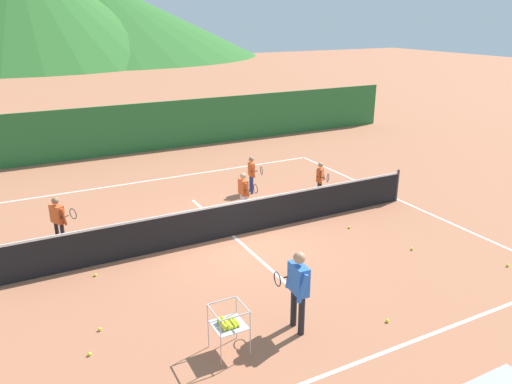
{
  "coord_description": "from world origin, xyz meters",
  "views": [
    {
      "loc": [
        -5.09,
        -11.14,
        5.68
      ],
      "look_at": [
        0.69,
        -0.04,
        1.17
      ],
      "focal_mm": 34.61,
      "sensor_mm": 36.0,
      "label": 1
    }
  ],
  "objects_px": {
    "student_2": "(252,171)",
    "tennis_ball_3": "(349,227)",
    "instructor": "(298,284)",
    "tennis_ball_1": "(508,265)",
    "tennis_ball_6": "(90,354)",
    "student_1": "(244,190)",
    "student_3": "(320,177)",
    "tennis_ball_4": "(387,321)",
    "tennis_ball_2": "(412,249)",
    "tennis_ball_5": "(95,275)",
    "tennis_ball_0": "(100,329)",
    "student_0": "(58,217)",
    "ball_cart": "(228,323)",
    "tennis_net": "(233,219)"
  },
  "relations": [
    {
      "from": "student_2",
      "to": "tennis_ball_3",
      "type": "xyz_separation_m",
      "value": [
        1.08,
        -3.93,
        -0.72
      ]
    },
    {
      "from": "instructor",
      "to": "tennis_ball_1",
      "type": "distance_m",
      "value": 5.89
    },
    {
      "from": "instructor",
      "to": "tennis_ball_6",
      "type": "relative_size",
      "value": 24.14
    },
    {
      "from": "student_1",
      "to": "student_3",
      "type": "bearing_deg",
      "value": 1.56
    },
    {
      "from": "student_2",
      "to": "tennis_ball_4",
      "type": "height_order",
      "value": "student_2"
    },
    {
      "from": "student_2",
      "to": "tennis_ball_4",
      "type": "distance_m",
      "value": 8.0
    },
    {
      "from": "instructor",
      "to": "tennis_ball_2",
      "type": "distance_m",
      "value": 4.76
    },
    {
      "from": "student_2",
      "to": "tennis_ball_5",
      "type": "bearing_deg",
      "value": -149.61
    },
    {
      "from": "tennis_ball_0",
      "to": "tennis_ball_4",
      "type": "bearing_deg",
      "value": -24.68
    },
    {
      "from": "tennis_ball_3",
      "to": "tennis_ball_5",
      "type": "bearing_deg",
      "value": 175.55
    },
    {
      "from": "student_3",
      "to": "tennis_ball_2",
      "type": "xyz_separation_m",
      "value": [
        -0.04,
        -4.22,
        -0.7
      ]
    },
    {
      "from": "student_0",
      "to": "tennis_ball_1",
      "type": "distance_m",
      "value": 11.15
    },
    {
      "from": "tennis_ball_2",
      "to": "tennis_ball_3",
      "type": "distance_m",
      "value": 1.92
    },
    {
      "from": "tennis_ball_3",
      "to": "tennis_ball_5",
      "type": "relative_size",
      "value": 1.0
    },
    {
      "from": "student_0",
      "to": "tennis_ball_2",
      "type": "distance_m",
      "value": 9.07
    },
    {
      "from": "instructor",
      "to": "student_3",
      "type": "bearing_deg",
      "value": 52.1
    },
    {
      "from": "student_1",
      "to": "tennis_ball_0",
      "type": "bearing_deg",
      "value": -141.69
    },
    {
      "from": "tennis_ball_5",
      "to": "tennis_ball_6",
      "type": "height_order",
      "value": "same"
    },
    {
      "from": "student_1",
      "to": "tennis_ball_6",
      "type": "height_order",
      "value": "student_1"
    },
    {
      "from": "instructor",
      "to": "tennis_ball_4",
      "type": "height_order",
      "value": "instructor"
    },
    {
      "from": "ball_cart",
      "to": "student_0",
      "type": "bearing_deg",
      "value": 109.4
    },
    {
      "from": "tennis_ball_3",
      "to": "tennis_ball_6",
      "type": "distance_m",
      "value": 7.83
    },
    {
      "from": "tennis_ball_1",
      "to": "tennis_ball_2",
      "type": "bearing_deg",
      "value": 129.07
    },
    {
      "from": "ball_cart",
      "to": "tennis_ball_2",
      "type": "height_order",
      "value": "ball_cart"
    },
    {
      "from": "student_0",
      "to": "tennis_ball_4",
      "type": "relative_size",
      "value": 20.05
    },
    {
      "from": "student_2",
      "to": "tennis_ball_0",
      "type": "height_order",
      "value": "student_2"
    },
    {
      "from": "student_3",
      "to": "tennis_ball_3",
      "type": "bearing_deg",
      "value": -104.65
    },
    {
      "from": "tennis_ball_5",
      "to": "tennis_ball_6",
      "type": "bearing_deg",
      "value": -102.39
    },
    {
      "from": "tennis_ball_4",
      "to": "instructor",
      "type": "bearing_deg",
      "value": 159.6
    },
    {
      "from": "tennis_ball_3",
      "to": "tennis_ball_6",
      "type": "relative_size",
      "value": 1.0
    },
    {
      "from": "tennis_ball_2",
      "to": "tennis_ball_4",
      "type": "relative_size",
      "value": 1.0
    },
    {
      "from": "student_3",
      "to": "tennis_net",
      "type": "bearing_deg",
      "value": -160.65
    },
    {
      "from": "student_1",
      "to": "tennis_ball_2",
      "type": "xyz_separation_m",
      "value": [
        2.76,
        -4.14,
        -0.76
      ]
    },
    {
      "from": "tennis_net",
      "to": "tennis_ball_2",
      "type": "relative_size",
      "value": 172.02
    },
    {
      "from": "tennis_ball_6",
      "to": "tennis_ball_1",
      "type": "bearing_deg",
      "value": -7.49
    },
    {
      "from": "student_3",
      "to": "tennis_ball_2",
      "type": "relative_size",
      "value": 18.04
    },
    {
      "from": "student_3",
      "to": "tennis_ball_2",
      "type": "height_order",
      "value": "student_3"
    },
    {
      "from": "student_1",
      "to": "tennis_ball_1",
      "type": "bearing_deg",
      "value": -54.67
    },
    {
      "from": "instructor",
      "to": "student_1",
      "type": "xyz_separation_m",
      "value": [
        1.65,
        5.64,
        -0.2
      ]
    },
    {
      "from": "tennis_ball_1",
      "to": "tennis_ball_4",
      "type": "bearing_deg",
      "value": -174.22
    },
    {
      "from": "ball_cart",
      "to": "tennis_ball_6",
      "type": "xyz_separation_m",
      "value": [
        -2.23,
        1.03,
        -0.56
      ]
    },
    {
      "from": "tennis_net",
      "to": "tennis_ball_3",
      "type": "relative_size",
      "value": 172.02
    },
    {
      "from": "tennis_ball_0",
      "to": "tennis_ball_4",
      "type": "relative_size",
      "value": 1.0
    },
    {
      "from": "tennis_ball_2",
      "to": "ball_cart",
      "type": "bearing_deg",
      "value": -165.57
    },
    {
      "from": "student_3",
      "to": "tennis_ball_6",
      "type": "relative_size",
      "value": 18.04
    },
    {
      "from": "student_1",
      "to": "tennis_ball_2",
      "type": "height_order",
      "value": "student_1"
    },
    {
      "from": "student_0",
      "to": "tennis_ball_2",
      "type": "xyz_separation_m",
      "value": [
        7.91,
        -4.37,
        -0.79
      ]
    },
    {
      "from": "instructor",
      "to": "tennis_ball_6",
      "type": "height_order",
      "value": "instructor"
    },
    {
      "from": "tennis_ball_1",
      "to": "tennis_ball_4",
      "type": "distance_m",
      "value": 4.13
    },
    {
      "from": "ball_cart",
      "to": "student_3",
      "type": "bearing_deg",
      "value": 44.19
    }
  ]
}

